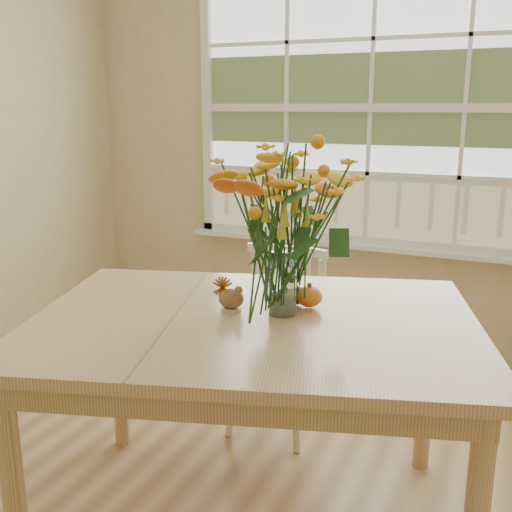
% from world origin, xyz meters
% --- Properties ---
extents(wall_back, '(4.00, 0.02, 2.70)m').
position_xyz_m(wall_back, '(0.00, 2.25, 1.35)').
color(wall_back, '#C9B581').
rests_on(wall_back, floor).
extents(window, '(2.42, 0.12, 1.74)m').
position_xyz_m(window, '(0.00, 2.21, 1.53)').
color(window, silver).
rests_on(window, wall_back).
extents(dining_table, '(1.82, 1.52, 0.84)m').
position_xyz_m(dining_table, '(0.07, 0.31, 0.74)').
color(dining_table, tan).
rests_on(dining_table, floor).
extents(windsor_chair, '(0.41, 0.39, 0.88)m').
position_xyz_m(windsor_chair, '(-0.12, 1.06, 0.49)').
color(windsor_chair, white).
rests_on(windsor_chair, floor).
extents(flower_vase, '(0.47, 0.47, 0.56)m').
position_xyz_m(flower_vase, '(0.15, 0.39, 1.17)').
color(flower_vase, white).
rests_on(flower_vase, dining_table).
extents(pumpkin, '(0.10, 0.10, 0.08)m').
position_xyz_m(pumpkin, '(0.21, 0.49, 0.87)').
color(pumpkin, orange).
rests_on(pumpkin, dining_table).
extents(turkey_figurine, '(0.11, 0.09, 0.12)m').
position_xyz_m(turkey_figurine, '(-0.03, 0.34, 0.88)').
color(turkey_figurine, '#CCB78C').
rests_on(turkey_figurine, dining_table).
extents(dark_gourd, '(0.13, 0.08, 0.07)m').
position_xyz_m(dark_gourd, '(0.16, 0.50, 0.87)').
color(dark_gourd, '#38160F').
rests_on(dark_gourd, dining_table).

